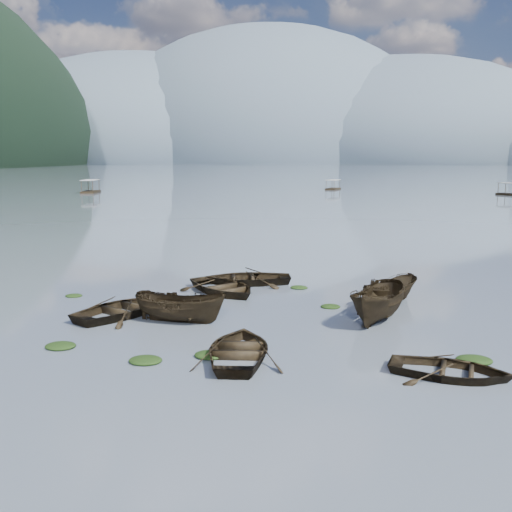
{
  "coord_description": "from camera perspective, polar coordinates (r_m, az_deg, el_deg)",
  "views": [
    {
      "loc": [
        2.66,
        -17.59,
        7.1
      ],
      "look_at": [
        0.0,
        12.0,
        2.0
      ],
      "focal_mm": 40.0,
      "sensor_mm": 36.0,
      "label": 1
    }
  ],
  "objects": [
    {
      "name": "ground_plane",
      "position": [
        19.15,
        -3.29,
        -12.04
      ],
      "size": [
        2400.0,
        2400.0,
        0.0
      ],
      "primitive_type": "plane",
      "color": "slate"
    },
    {
      "name": "haze_mtn_a",
      "position": [
        954.47,
        -10.97,
        9.15
      ],
      "size": [
        520.0,
        520.0,
        280.0
      ],
      "primitive_type": "ellipsoid",
      "color": "#475666",
      "rests_on": "ground"
    },
    {
      "name": "haze_mtn_b",
      "position": [
        919.75,
        1.25,
        9.3
      ],
      "size": [
        520.0,
        520.0,
        340.0
      ],
      "primitive_type": "ellipsoid",
      "color": "#475666",
      "rests_on": "ground"
    },
    {
      "name": "haze_mtn_c",
      "position": [
        927.83,
        13.83,
        9.03
      ],
      "size": [
        520.0,
        520.0,
        260.0
      ],
      "primitive_type": "ellipsoid",
      "color": "#475666",
      "rests_on": "ground"
    },
    {
      "name": "rowboat_1",
      "position": [
        27.01,
        -13.21,
        -5.76
      ],
      "size": [
        5.47,
        5.89,
        0.99
      ],
      "primitive_type": "imported",
      "rotation": [
        0.0,
        0.0,
        2.58
      ],
      "color": "black",
      "rests_on": "ground"
    },
    {
      "name": "rowboat_2",
      "position": [
        25.45,
        -7.57,
        -6.55
      ],
      "size": [
        4.43,
        2.29,
        1.63
      ],
      "primitive_type": "imported",
      "rotation": [
        0.0,
        0.0,
        1.4
      ],
      "color": "black",
      "rests_on": "ground"
    },
    {
      "name": "rowboat_3",
      "position": [
        20.96,
        -1.61,
        -10.06
      ],
      "size": [
        3.43,
        4.7,
        0.95
      ],
      "primitive_type": "imported",
      "rotation": [
        0.0,
        0.0,
        3.17
      ],
      "color": "black",
      "rests_on": "ground"
    },
    {
      "name": "rowboat_4",
      "position": [
        20.26,
        18.84,
        -11.32
      ],
      "size": [
        4.6,
        3.83,
        0.82
      ],
      "primitive_type": "imported",
      "rotation": [
        0.0,
        0.0,
        1.29
      ],
      "color": "black",
      "rests_on": "ground"
    },
    {
      "name": "rowboat_5",
      "position": [
        25.98,
        12.11,
        -6.34
      ],
      "size": [
        3.6,
        5.15,
        1.86
      ],
      "primitive_type": "imported",
      "rotation": [
        0.0,
        0.0,
        -0.41
      ],
      "color": "black",
      "rests_on": "ground"
    },
    {
      "name": "rowboat_6",
      "position": [
        30.61,
        -3.29,
        -3.69
      ],
      "size": [
        5.93,
        6.07,
        1.03
      ],
      "primitive_type": "imported",
      "rotation": [
        0.0,
        0.0,
        0.71
      ],
      "color": "black",
      "rests_on": "ground"
    },
    {
      "name": "rowboat_7",
      "position": [
        32.88,
        -0.87,
        -2.73
      ],
      "size": [
        5.35,
        4.13,
        1.02
      ],
      "primitive_type": "imported",
      "rotation": [
        0.0,
        0.0,
        4.84
      ],
      "color": "black",
      "rests_on": "ground"
    },
    {
      "name": "rowboat_8",
      "position": [
        29.19,
        13.2,
        -4.6
      ],
      "size": [
        3.7,
        3.75,
        1.48
      ],
      "primitive_type": "imported",
      "rotation": [
        0.0,
        0.0,
        2.37
      ],
      "color": "black",
      "rests_on": "ground"
    },
    {
      "name": "weed_clump_0",
      "position": [
        23.16,
        -18.95,
        -8.66
      ],
      "size": [
        1.18,
        0.96,
        0.26
      ],
      "primitive_type": "ellipsoid",
      "color": "black",
      "rests_on": "ground"
    },
    {
      "name": "weed_clump_1",
      "position": [
        21.06,
        -4.64,
        -10.0
      ],
      "size": [
        1.14,
        0.91,
        0.25
      ],
      "primitive_type": "ellipsoid",
      "color": "black",
      "rests_on": "ground"
    },
    {
      "name": "weed_clump_2",
      "position": [
        20.82,
        -10.99,
        -10.38
      ],
      "size": [
        1.2,
        0.96,
        0.26
      ],
      "primitive_type": "ellipsoid",
      "color": "black",
      "rests_on": "ground"
    },
    {
      "name": "weed_clump_3",
      "position": [
        27.83,
        7.45,
        -5.12
      ],
      "size": [
        0.95,
        0.8,
        0.21
      ],
      "primitive_type": "ellipsoid",
      "color": "black",
      "rests_on": "ground"
    },
    {
      "name": "weed_clump_4",
      "position": [
        21.88,
        20.96,
        -9.87
      ],
      "size": [
        1.28,
        1.01,
        0.26
      ],
      "primitive_type": "ellipsoid",
      "color": "black",
      "rests_on": "ground"
    },
    {
      "name": "weed_clump_5",
      "position": [
        31.24,
        -17.75,
        -3.87
      ],
      "size": [
        0.89,
        0.72,
        0.19
      ],
      "primitive_type": "ellipsoid",
      "color": "black",
      "rests_on": "ground"
    },
    {
      "name": "weed_clump_6",
      "position": [
        28.98,
        -11.96,
        -4.66
      ],
      "size": [
        1.06,
        0.89,
        0.22
      ],
      "primitive_type": "ellipsoid",
      "color": "black",
      "rests_on": "ground"
    },
    {
      "name": "weed_clump_7",
      "position": [
        31.66,
        4.32,
        -3.24
      ],
      "size": [
        0.97,
        0.78,
        0.21
      ],
      "primitive_type": "ellipsoid",
      "color": "black",
      "rests_on": "ground"
    },
    {
      "name": "pontoon_left",
      "position": [
        124.22,
        -16.2,
        6.09
      ],
      "size": [
        3.74,
        7.1,
        2.6
      ],
      "primitive_type": null,
      "rotation": [
        0.0,
        0.0,
        0.14
      ],
      "color": "black",
      "rests_on": "ground"
    },
    {
      "name": "pontoon_centre",
      "position": [
        133.2,
        7.7,
        6.61
      ],
      "size": [
        3.94,
        6.04,
        2.14
      ],
      "primitive_type": null,
      "rotation": [
        0.0,
        0.0,
        -0.31
      ],
      "color": "black",
      "rests_on": "ground"
    },
    {
      "name": "pontoon_right",
      "position": [
        121.66,
        24.25,
        5.55
      ],
      "size": [
        5.2,
        6.46,
        2.31
      ],
      "primitive_type": null,
      "rotation": [
        0.0,
        0.0,
        0.53
      ],
      "color": "black",
      "rests_on": "ground"
    }
  ]
}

